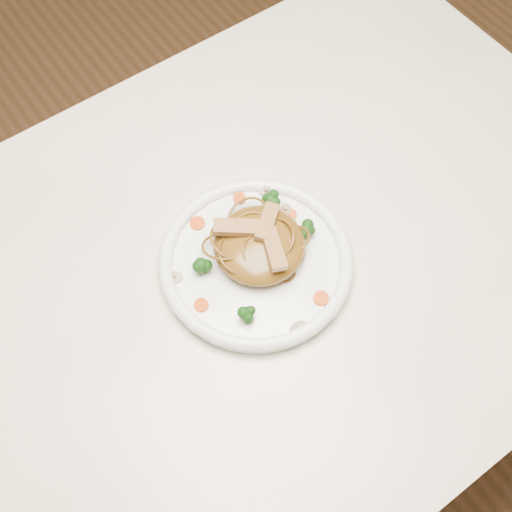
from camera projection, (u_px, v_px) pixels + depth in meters
ground at (251, 410)px, 1.59m from camera, size 4.00×4.00×0.00m
table at (249, 293)px, 1.02m from camera, size 1.20×0.80×0.75m
plate at (256, 264)px, 0.92m from camera, size 0.31×0.31×0.02m
noodle_mound at (259, 245)px, 0.90m from camera, size 0.16×0.16×0.04m
chicken_a at (267, 222)px, 0.89m from camera, size 0.06×0.05×0.01m
chicken_b at (240, 228)px, 0.89m from camera, size 0.07×0.06×0.01m
chicken_c at (274, 249)px, 0.87m from camera, size 0.04×0.07×0.01m
broccoli_0 at (272, 201)px, 0.94m from camera, size 0.04×0.04×0.03m
broccoli_1 at (201, 264)px, 0.89m from camera, size 0.03×0.03×0.03m
broccoli_2 at (249, 316)px, 0.86m from camera, size 0.03×0.03×0.03m
broccoli_3 at (306, 230)px, 0.92m from camera, size 0.03×0.03×0.03m
carrot_0 at (239, 198)px, 0.96m from camera, size 0.02×0.02×0.00m
carrot_1 at (201, 305)px, 0.88m from camera, size 0.02×0.02×0.00m
carrot_2 at (291, 215)px, 0.95m from camera, size 0.02×0.02×0.00m
carrot_3 at (198, 223)px, 0.94m from camera, size 0.03×0.03×0.00m
carrot_4 at (321, 298)px, 0.88m from camera, size 0.02×0.02×0.00m
mushroom_0 at (299, 328)px, 0.86m from camera, size 0.03×0.03×0.01m
mushroom_1 at (286, 210)px, 0.95m from camera, size 0.03×0.03×0.01m
mushroom_2 at (173, 277)px, 0.90m from camera, size 0.03×0.03×0.01m
mushroom_3 at (267, 191)px, 0.97m from camera, size 0.04×0.04×0.01m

